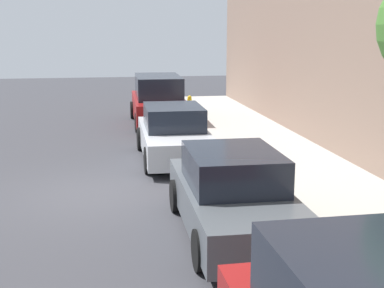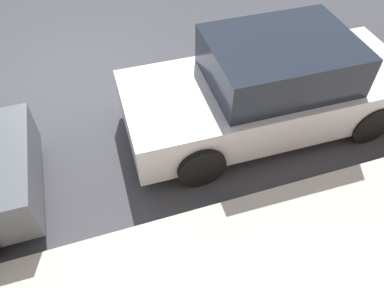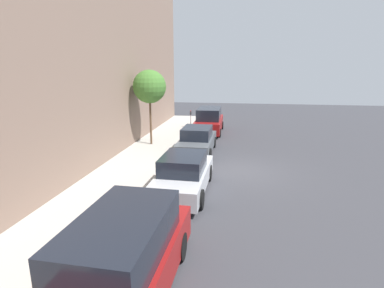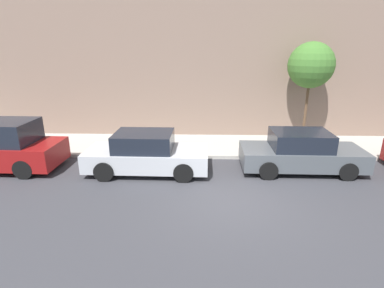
{
  "view_description": "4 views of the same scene",
  "coord_description": "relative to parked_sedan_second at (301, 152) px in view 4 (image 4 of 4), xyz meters",
  "views": [
    {
      "loc": [
        0.14,
        -11.85,
        3.68
      ],
      "look_at": [
        2.19,
        0.34,
        1.0
      ],
      "focal_mm": 50.0,
      "sensor_mm": 36.0,
      "label": 1
    },
    {
      "loc": [
        6.07,
        0.38,
        4.43
      ],
      "look_at": [
        3.1,
        1.34,
        1.0
      ],
      "focal_mm": 35.0,
      "sensor_mm": 36.0,
      "label": 2
    },
    {
      "loc": [
        -0.01,
        13.87,
        4.74
      ],
      "look_at": [
        2.4,
        -0.95,
        1.0
      ],
      "focal_mm": 28.0,
      "sensor_mm": 36.0,
      "label": 3
    },
    {
      "loc": [
        -8.31,
        0.94,
        4.53
      ],
      "look_at": [
        2.48,
        1.25,
        1.0
      ],
      "focal_mm": 28.0,
      "sensor_mm": 36.0,
      "label": 4
    }
  ],
  "objects": [
    {
      "name": "street_tree",
      "position": [
        3.1,
        -1.09,
        3.0
      ],
      "size": [
        2.02,
        2.02,
        4.6
      ],
      "color": "brown",
      "rests_on": "sidewalk"
    },
    {
      "name": "ground_plane",
      "position": [
        -2.41,
        2.86,
        -0.72
      ],
      "size": [
        60.0,
        60.0,
        0.0
      ],
      "primitive_type": "plane",
      "color": "#38383D"
    },
    {
      "name": "parked_sedan_second",
      "position": [
        0.0,
        0.0,
        0.0
      ],
      "size": [
        1.92,
        4.52,
        1.54
      ],
      "color": "#4C5156",
      "rests_on": "ground_plane"
    },
    {
      "name": "parked_sedan_third",
      "position": [
        -0.31,
        5.8,
        -0.0
      ],
      "size": [
        1.92,
        4.53,
        1.54
      ],
      "color": "#B7BABF",
      "rests_on": "ground_plane"
    },
    {
      "name": "sidewalk",
      "position": [
        2.67,
        2.86,
        -0.65
      ],
      "size": [
        3.17,
        32.0,
        0.15
      ],
      "color": "#B2ADA3",
      "rests_on": "ground_plane"
    }
  ]
}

